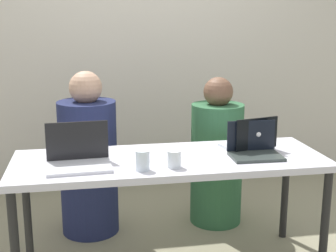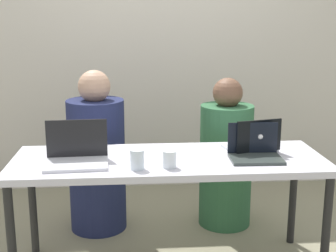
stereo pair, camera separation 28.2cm
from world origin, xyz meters
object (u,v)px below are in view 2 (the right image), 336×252
person_on_right (226,161)px  laptop_front_left (77,155)px  person_on_left (97,160)px  water_glass_center (170,160)px  laptop_back_right (253,144)px  laptop_front_right (255,151)px  water_glass_left (137,161)px

person_on_right → laptop_front_left: 1.27m
person_on_right → person_on_left: bearing=15.1°
water_glass_center → person_on_right: bearing=59.2°
person_on_left → laptop_back_right: person_on_left is taller
laptop_front_right → water_glass_left: laptop_front_right is taller
laptop_front_right → water_glass_center: 0.53m
person_on_left → laptop_front_left: person_on_left is taller
person_on_right → laptop_back_right: bearing=111.1°
laptop_front_left → person_on_left: bearing=82.4°
laptop_front_left → water_glass_center: bearing=-15.3°
water_glass_center → laptop_front_right: bearing=13.8°
person_on_right → laptop_front_left: bearing=50.1°
person_on_left → laptop_front_right: (0.99, -0.70, 0.25)m
laptop_front_left → water_glass_left: laptop_front_left is taller
person_on_left → laptop_back_right: bearing=150.5°
person_on_left → water_glass_center: bearing=118.2°
person_on_left → laptop_front_left: 0.76m
laptop_front_right → laptop_back_right: (0.03, 0.16, 0.00)m
person_on_right → water_glass_left: person_on_right is taller
laptop_front_right → person_on_right: bearing=93.7°
laptop_front_left → water_glass_left: bearing=-23.7°
laptop_front_left → water_glass_center: (0.53, -0.12, -0.01)m
person_on_right → laptop_front_left: size_ratio=3.07×
water_glass_center → person_on_left: bearing=119.6°
laptop_front_right → laptop_back_right: laptop_back_right is taller
person_on_right → laptop_back_right: size_ratio=3.27×
laptop_front_left → water_glass_left: (0.35, -0.13, -0.00)m
laptop_front_right → water_glass_left: (-0.70, -0.14, 0.00)m
laptop_front_left → water_glass_center: laptop_front_left is taller
laptop_back_right → person_on_right: bearing=-98.1°
person_on_left → water_glass_center: size_ratio=12.29×
laptop_back_right → laptop_front_left: (-1.07, -0.17, 0.00)m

